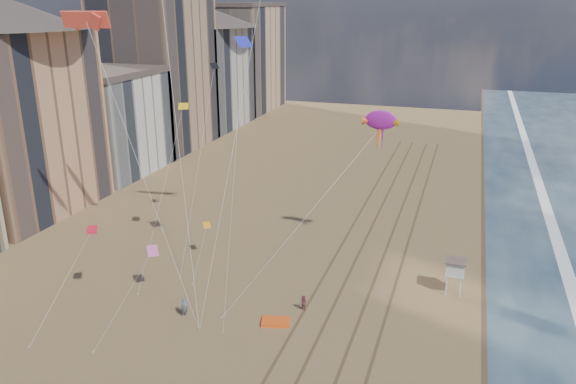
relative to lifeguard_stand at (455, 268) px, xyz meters
The scene contains 10 objects.
wet_sand 14.19m from the lifeguard_stand, 58.95° to the left, with size 260.00×260.00×0.00m, color #42301E.
foam 16.71m from the lifeguard_stand, 46.34° to the left, with size 260.00×260.00×0.00m, color white.
tracks 9.86m from the lifeguard_stand, 168.26° to the left, with size 7.68×120.00×0.01m.
buildings 69.54m from the lifeguard_stand, 146.90° to the left, with size 34.72×131.35×29.00m.
lifeguard_stand is the anchor object (origin of this frame).
grounded_kite 18.43m from the lifeguard_stand, 144.40° to the right, with size 2.52×1.60×0.29m, color #FD5315.
show_kite 16.79m from the lifeguard_stand, 145.41° to the left, with size 7.41×9.27×25.40m.
kite_flyer_a 26.18m from the lifeguard_stand, 152.54° to the right, with size 0.70×0.46×1.91m, color slate.
kite_flyer_b 15.36m from the lifeguard_stand, 149.40° to the right, with size 0.76×0.59×1.56m, color #8C474B.
small_kites 28.78m from the lifeguard_stand, 169.97° to the right, with size 14.43×17.66×20.69m.
Camera 1 is at (11.61, -23.80, 27.42)m, focal length 35.00 mm.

